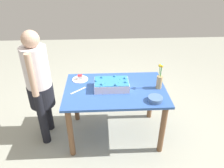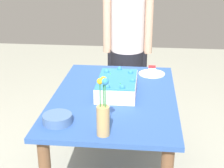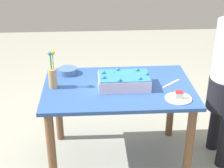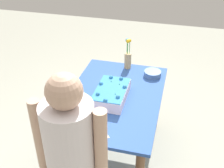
# 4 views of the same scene
# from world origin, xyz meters

# --- Properties ---
(ground_plane) EXTENTS (8.00, 8.00, 0.00)m
(ground_plane) POSITION_xyz_m (0.00, 0.00, 0.00)
(ground_plane) COLOR #A1A292
(dining_table) EXTENTS (1.26, 0.83, 0.74)m
(dining_table) POSITION_xyz_m (0.00, 0.00, 0.61)
(dining_table) COLOR #2E539E
(dining_table) RESTS_ON ground_plane
(sheet_cake) EXTENTS (0.42, 0.26, 0.13)m
(sheet_cake) POSITION_xyz_m (0.05, -0.01, 0.80)
(sheet_cake) COLOR white
(sheet_cake) RESTS_ON dining_table
(serving_plate_with_slice) EXTENTS (0.21, 0.21, 0.07)m
(serving_plate_with_slice) POSITION_xyz_m (0.45, -0.26, 0.76)
(serving_plate_with_slice) COLOR white
(serving_plate_with_slice) RESTS_ON dining_table
(cake_knife) EXTENTS (0.18, 0.16, 0.00)m
(cake_knife) POSITION_xyz_m (0.46, 0.02, 0.74)
(cake_knife) COLOR silver
(cake_knife) RESTS_ON dining_table
(flower_vase) EXTENTS (0.07, 0.07, 0.33)m
(flower_vase) POSITION_xyz_m (-0.54, 0.01, 0.86)
(flower_vase) COLOR tan
(flower_vase) RESTS_ON dining_table
(fruit_bowl) EXTENTS (0.17, 0.17, 0.05)m
(fruit_bowl) POSITION_xyz_m (-0.44, 0.29, 0.77)
(fruit_bowl) COLOR #4B6D9F
(fruit_bowl) RESTS_ON dining_table
(person_standing) EXTENTS (0.31, 0.45, 1.49)m
(person_standing) POSITION_xyz_m (0.93, -0.03, 0.85)
(person_standing) COLOR black
(person_standing) RESTS_ON ground_plane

